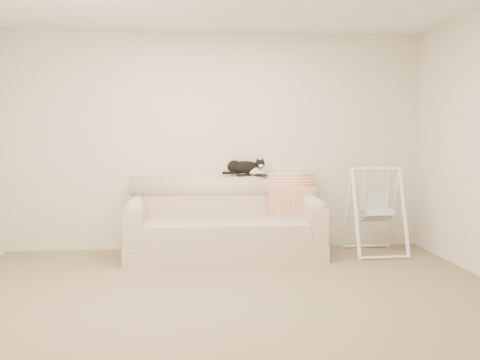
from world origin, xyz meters
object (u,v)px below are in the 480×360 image
Objects in this scene: remote_b at (260,175)px; baby_swing at (375,210)px; tuxedo_cat at (245,167)px; remote_a at (244,175)px; sofa at (224,225)px.

baby_swing is at bearing -11.60° from remote_b.
remote_b is at bearing -14.79° from tuxedo_cat.
remote_a is 0.19m from remote_b.
baby_swing is (1.31, -0.27, -0.40)m from remote_b.
sofa is at bearing -136.58° from remote_a.
remote_a is 0.35× the size of tuxedo_cat.
tuxedo_cat is at bearing 48.14° from remote_a.
tuxedo_cat is (0.01, 0.01, 0.09)m from remote_a.
sofa is at bearing 177.76° from baby_swing.
baby_swing reaches higher than remote_b.
baby_swing is at bearing -11.66° from remote_a.
remote_b is (0.44, 0.20, 0.56)m from sofa.
remote_b is at bearing 168.40° from baby_swing.
remote_b is at bearing -12.03° from remote_a.
remote_b is 0.16× the size of baby_swing.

